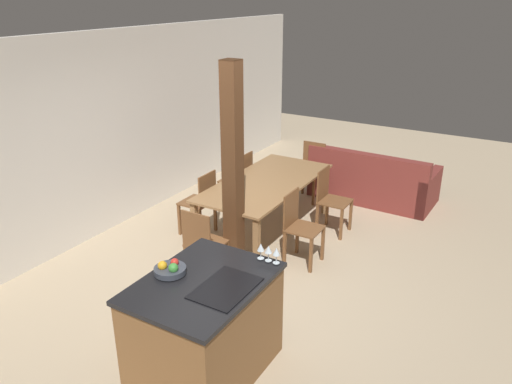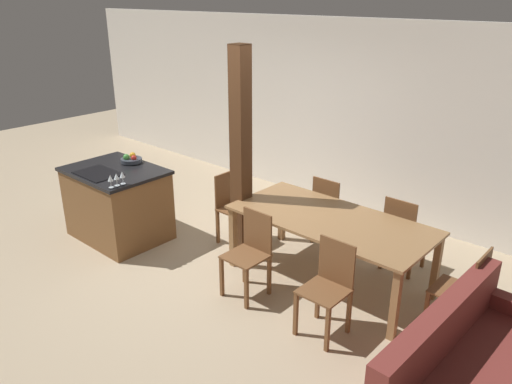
{
  "view_description": "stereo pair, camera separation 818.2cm",
  "coord_description": "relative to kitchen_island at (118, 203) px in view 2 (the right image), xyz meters",
  "views": [
    {
      "loc": [
        -4.1,
        -2.56,
        3.16
      ],
      "look_at": [
        0.6,
        0.2,
        0.95
      ],
      "focal_mm": 35.0,
      "sensor_mm": 36.0,
      "label": 1
    },
    {
      "loc": [
        4.01,
        -3.63,
        3.01
      ],
      "look_at": [
        0.6,
        0.2,
        0.95
      ],
      "focal_mm": 35.0,
      "sensor_mm": 36.0,
      "label": 2
    }
  ],
  "objects": [
    {
      "name": "ground_plane",
      "position": [
        1.27,
        0.39,
        -0.47
      ],
      "size": [
        16.0,
        16.0,
        0.0
      ],
      "primitive_type": "plane",
      "color": "tan"
    },
    {
      "name": "timber_post",
      "position": [
        1.55,
        0.7,
        0.78
      ],
      "size": [
        0.18,
        0.18,
        2.51
      ],
      "color": "#4C2D19",
      "rests_on": "ground_plane"
    },
    {
      "name": "dining_chair_far_left",
      "position": [
        2.18,
        1.64,
        0.02
      ],
      "size": [
        0.4,
        0.4,
        0.91
      ],
      "rotation": [
        0.0,
        0.0,
        3.14
      ],
      "color": "brown",
      "rests_on": "ground_plane"
    },
    {
      "name": "dining_chair_foot_end",
      "position": [
        4.12,
        0.9,
        0.02
      ],
      "size": [
        0.4,
        0.4,
        0.91
      ],
      "rotation": [
        0.0,
        0.0,
        -1.57
      ],
      "color": "brown",
      "rests_on": "ground_plane"
    },
    {
      "name": "dining_chair_near_right",
      "position": [
        3.16,
        0.15,
        0.02
      ],
      "size": [
        0.4,
        0.4,
        0.91
      ],
      "color": "brown",
      "rests_on": "ground_plane"
    },
    {
      "name": "dining_chair_far_right",
      "position": [
        3.16,
        1.64,
        0.02
      ],
      "size": [
        0.4,
        0.4,
        0.91
      ],
      "rotation": [
        0.0,
        0.0,
        3.14
      ],
      "color": "brown",
      "rests_on": "ground_plane"
    },
    {
      "name": "dining_table",
      "position": [
        2.67,
        0.9,
        0.21
      ],
      "size": [
        2.18,
        1.03,
        0.77
      ],
      "color": "olive",
      "rests_on": "ground_plane"
    },
    {
      "name": "wine_glass_middle",
      "position": [
        0.55,
        -0.32,
        0.58
      ],
      "size": [
        0.06,
        0.06,
        0.15
      ],
      "color": "silver",
      "rests_on": "kitchen_island"
    },
    {
      "name": "wine_glass_near",
      "position": [
        0.55,
        -0.39,
        0.58
      ],
      "size": [
        0.06,
        0.06,
        0.15
      ],
      "color": "silver",
      "rests_on": "kitchen_island"
    },
    {
      "name": "dining_chair_head_end",
      "position": [
        1.21,
        0.9,
        0.02
      ],
      "size": [
        0.4,
        0.4,
        0.91
      ],
      "rotation": [
        0.0,
        0.0,
        1.57
      ],
      "color": "brown",
      "rests_on": "ground_plane"
    },
    {
      "name": "wall_back",
      "position": [
        1.27,
        2.91,
        0.88
      ],
      "size": [
        11.2,
        0.08,
        2.7
      ],
      "color": "silver",
      "rests_on": "ground_plane"
    },
    {
      "name": "dining_chair_near_left",
      "position": [
        2.18,
        0.15,
        0.02
      ],
      "size": [
        0.4,
        0.4,
        0.91
      ],
      "color": "brown",
      "rests_on": "ground_plane"
    },
    {
      "name": "fruit_bowl",
      "position": [
        -0.05,
        0.3,
        0.51
      ],
      "size": [
        0.27,
        0.27,
        0.12
      ],
      "color": "#383D47",
      "rests_on": "kitchen_island"
    },
    {
      "name": "kitchen_island",
      "position": [
        0.0,
        0.0,
        0.0
      ],
      "size": [
        1.24,
        0.93,
        0.95
      ],
      "color": "brown",
      "rests_on": "ground_plane"
    },
    {
      "name": "wine_glass_far",
      "position": [
        0.55,
        -0.24,
        0.58
      ],
      "size": [
        0.06,
        0.06,
        0.15
      ],
      "color": "silver",
      "rests_on": "kitchen_island"
    }
  ]
}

